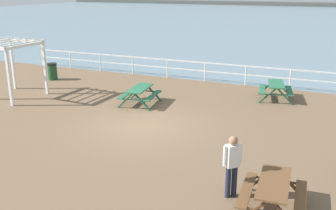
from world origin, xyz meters
The scene contains 10 objects.
ground_plane centered at (0.00, 0.00, -0.10)m, with size 30.00×24.00×0.20m, color brown.
sea_band centered at (0.00, 52.75, 0.00)m, with size 142.00×90.00×0.01m, color gray.
distant_shoreline centered at (0.00, 95.75, 0.00)m, with size 142.00×6.00×1.80m, color #4C4C47.
seaward_railing centered at (0.00, 7.75, 0.76)m, with size 23.07×0.07×1.08m.
picnic_table_near_left centered at (5.52, -4.02, 0.58)m, with size 1.63×1.88×0.80m.
picnic_table_near_right centered at (-1.35, 2.42, 0.58)m, with size 1.73×1.96×0.80m.
picnic_table_far_right centered at (4.18, 5.68, 0.58)m, with size 1.82×2.05×0.80m.
visitor centered at (4.44, -3.77, 0.95)m, with size 0.40×0.40×1.66m.
lattice_pergola centered at (-7.57, 1.10, 2.00)m, with size 2.57×2.68×2.70m.
litter_bin centered at (-8.13, 4.67, 0.48)m, with size 0.55×0.55×0.95m.
Camera 1 is at (6.40, -12.39, 5.19)m, focal length 40.91 mm.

